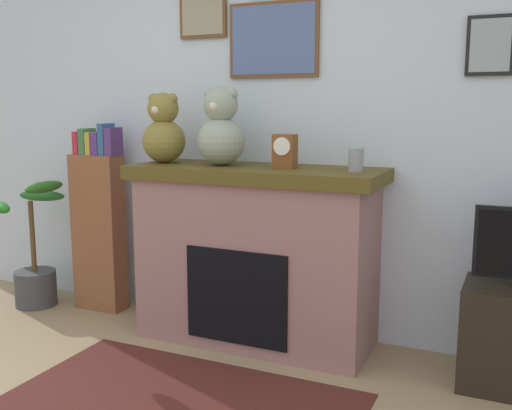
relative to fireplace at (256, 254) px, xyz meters
name	(u,v)px	position (x,y,z in m)	size (l,w,h in m)	color
back_wall	(252,127)	(-0.18, 0.33, 0.76)	(5.20, 0.15, 2.60)	silver
fireplace	(256,254)	(0.00, 0.00, 0.00)	(1.53, 0.60, 1.08)	#976765
bookshelf	(99,224)	(-1.26, 0.07, 0.07)	(0.37, 0.16, 1.32)	brown
potted_plant	(34,262)	(-1.73, -0.08, -0.22)	(0.47, 0.56, 0.92)	#3F3F44
area_rug	(174,409)	(0.00, -0.95, -0.54)	(1.73, 1.10, 0.01)	#4E1F1A
candle_jar	(356,160)	(0.61, -0.02, 0.60)	(0.08, 0.08, 0.13)	gray
mantel_clock	(285,151)	(0.19, -0.02, 0.64)	(0.13, 0.10, 0.20)	brown
teddy_bear_grey	(164,131)	(-0.63, -0.02, 0.73)	(0.27, 0.27, 0.44)	olive
teddy_bear_cream	(221,131)	(-0.22, -0.02, 0.75)	(0.29, 0.29, 0.47)	#949C89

